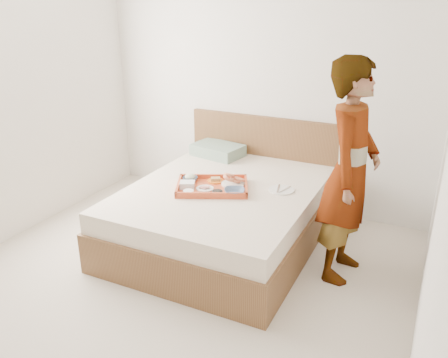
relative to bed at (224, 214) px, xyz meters
name	(u,v)px	position (x,y,z in m)	size (l,w,h in m)	color
ground	(158,297)	(-0.06, -1.00, -0.27)	(3.50, 4.00, 0.01)	beige
wall_back	(262,81)	(-0.06, 1.00, 1.04)	(3.50, 0.01, 2.60)	silver
wall_right	(446,170)	(1.69, -1.00, 1.04)	(0.01, 4.00, 2.60)	silver
bed	(224,214)	(0.00, 0.00, 0.00)	(1.65, 2.00, 0.53)	brown
headboard	(264,160)	(0.00, 0.97, 0.21)	(1.65, 0.06, 0.95)	brown
pillow	(218,150)	(-0.44, 0.76, 0.33)	(0.50, 0.34, 0.12)	gray
tray	(212,186)	(-0.07, -0.08, 0.29)	(0.61, 0.44, 0.06)	#D25426
prawn_plate	(233,184)	(0.07, 0.05, 0.29)	(0.21, 0.21, 0.01)	white
navy_bowl_big	(235,191)	(0.16, -0.13, 0.30)	(0.17, 0.17, 0.04)	#182743
sauce_dish	(217,193)	(0.04, -0.21, 0.30)	(0.09, 0.09, 0.03)	black
meat_plate	(205,188)	(-0.11, -0.15, 0.29)	(0.15, 0.15, 0.01)	white
bread_plate	(215,181)	(-0.11, 0.05, 0.29)	(0.15, 0.15, 0.01)	orange
salad_bowl	(190,179)	(-0.32, -0.04, 0.30)	(0.13, 0.13, 0.04)	#182743
plastic_tub	(187,185)	(-0.26, -0.19, 0.31)	(0.13, 0.11, 0.06)	silver
cheese_round	(189,192)	(-0.18, -0.30, 0.30)	(0.09, 0.09, 0.03)	white
dinner_plate	(282,190)	(0.48, 0.15, 0.27)	(0.22, 0.22, 0.01)	white
person	(350,173)	(1.08, -0.05, 0.60)	(0.63, 0.41, 1.72)	silver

